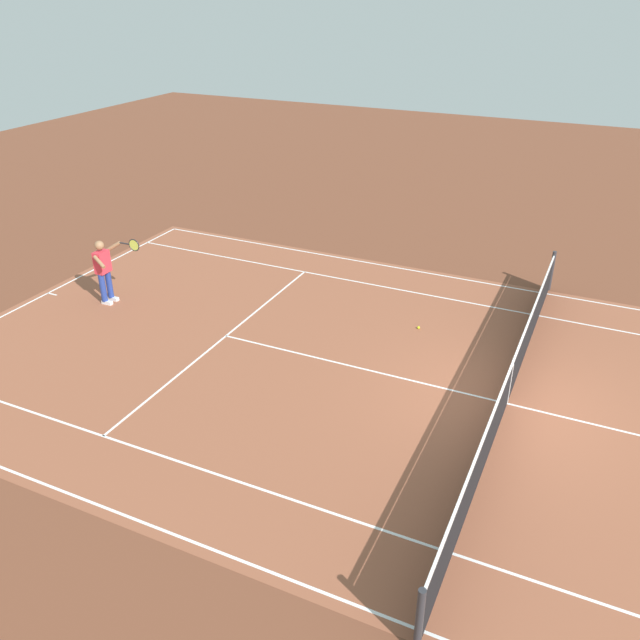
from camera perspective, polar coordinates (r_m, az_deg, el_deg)
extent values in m
plane|color=brown|center=(13.21, 16.06, -7.06)|extent=(60.00, 60.00, 0.00)
cube|color=#935138|center=(13.21, 16.06, -7.05)|extent=(24.20, 11.40, 0.00)
cube|color=white|center=(18.50, -22.78, 2.20)|extent=(0.05, 11.00, 0.01)
cube|color=white|center=(18.03, 19.28, 2.20)|extent=(23.80, 0.05, 0.01)
cube|color=white|center=(9.16, 9.06, -25.39)|extent=(23.80, 0.05, 0.01)
cube|color=white|center=(16.78, 18.65, 0.37)|extent=(23.80, 0.05, 0.01)
cube|color=white|center=(10.06, 11.50, -19.43)|extent=(23.80, 0.05, 0.01)
cube|color=white|center=(15.15, -8.25, -1.38)|extent=(0.05, 8.22, 0.01)
cube|color=white|center=(13.20, 16.07, -7.04)|extent=(12.80, 0.05, 0.01)
cube|color=white|center=(18.40, -22.46, 2.12)|extent=(0.30, 0.05, 0.01)
cylinder|color=#2D2D33|center=(18.10, 19.67, 4.09)|extent=(0.10, 0.10, 1.08)
cylinder|color=#2D2D33|center=(8.56, 8.71, -24.73)|extent=(0.10, 0.10, 1.08)
cube|color=black|center=(12.97, 16.32, -5.45)|extent=(0.02, 11.60, 0.88)
cube|color=white|center=(12.71, 16.61, -3.52)|extent=(0.04, 11.60, 0.06)
cube|color=white|center=(12.97, 16.32, -5.45)|extent=(0.04, 0.06, 0.88)
cylinder|color=navy|center=(17.20, -18.53, 2.72)|extent=(0.15, 0.15, 0.74)
cube|color=white|center=(17.32, -18.18, 1.48)|extent=(0.28, 0.12, 0.09)
cylinder|color=navy|center=(17.36, -18.03, 3.03)|extent=(0.15, 0.15, 0.74)
cube|color=white|center=(17.48, -17.69, 1.80)|extent=(0.28, 0.12, 0.09)
cube|color=#E03342|center=(17.03, -18.60, 4.86)|extent=(0.25, 0.39, 0.56)
sphere|color=#9E704C|center=(16.88, -18.82, 6.22)|extent=(0.23, 0.23, 0.23)
cylinder|color=#9E704C|center=(16.68, -18.82, 4.84)|extent=(0.42, 0.21, 0.26)
cylinder|color=#9E704C|center=(17.00, -17.71, 6.16)|extent=(0.42, 0.23, 0.30)
cylinder|color=#232326|center=(16.81, -16.80, 6.45)|extent=(0.28, 0.04, 0.04)
torus|color=#232326|center=(16.63, -16.02, 6.34)|extent=(0.31, 0.03, 0.31)
cylinder|color=#C6D84C|center=(16.63, -16.02, 6.34)|extent=(0.27, 0.01, 0.27)
sphere|color=#CCE01E|center=(15.46, 8.65, -0.66)|extent=(0.07, 0.07, 0.07)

